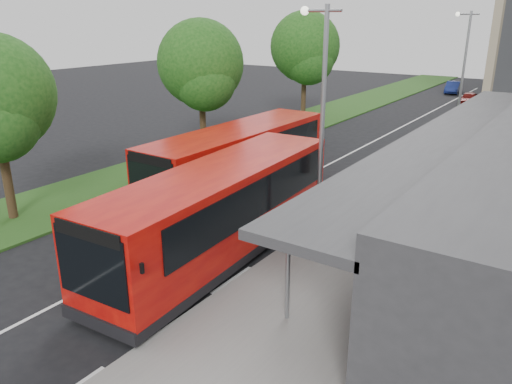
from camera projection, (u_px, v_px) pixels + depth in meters
ground at (194, 234)px, 18.88m from camera, size 120.00×120.00×0.00m
pavement at (476, 147)px, 31.28m from camera, size 5.00×80.00×0.15m
grass_verge at (296, 124)px, 38.19m from camera, size 5.00×80.00×0.10m
lane_centre_line at (355, 151)px, 30.59m from camera, size 0.12×70.00×0.01m
kerb_dashes at (428, 145)px, 31.96m from camera, size 0.12×56.00×0.01m
tree_mid at (201, 69)px, 28.01m from camera, size 4.84×4.84×7.77m
tree_far at (305, 51)px, 37.26m from camera, size 5.17×5.17×8.31m
lamp_post_near at (320, 113)px, 16.70m from camera, size 1.44×0.28×8.00m
lamp_post_far at (463, 67)px, 32.31m from camera, size 1.44×0.28×8.00m
bus_main at (221, 212)px, 16.66m from camera, size 3.47×11.22×3.14m
bus_second at (239, 161)px, 22.64m from camera, size 2.97×10.96×3.09m
litter_bin at (420, 182)px, 22.96m from camera, size 0.52×0.52×0.90m
bollard at (452, 140)px, 30.31m from camera, size 0.20×0.20×1.14m
car_near at (469, 99)px, 46.48m from camera, size 1.56×3.58×1.20m
car_far at (453, 87)px, 53.87m from camera, size 1.79×3.93×1.25m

